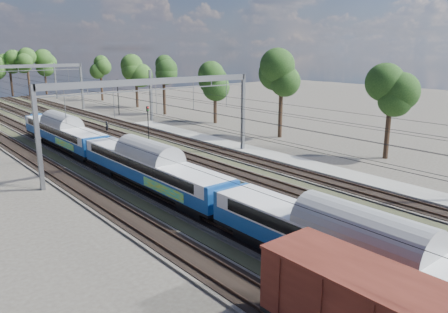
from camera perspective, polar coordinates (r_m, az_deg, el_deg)
track_bed at (r=58.15m, az=-16.19°, el=1.75°), size 21.00×130.00×0.34m
platform at (r=45.35m, az=11.37°, el=-1.25°), size 3.00×70.00×0.30m
catenary at (r=64.46m, az=-19.06°, el=8.35°), size 25.65×130.00×9.00m
tree_belt at (r=102.84m, az=-23.52°, el=10.53°), size 40.03×100.15×11.39m
emu_train at (r=36.83m, az=-9.42°, el=-0.88°), size 2.92×61.75×4.27m
worker at (r=65.76m, az=-15.05°, el=3.81°), size 0.53×0.67×1.62m
signal_near at (r=53.92m, az=-9.89°, el=4.53°), size 0.36×0.34×5.06m
signal_far at (r=82.10m, az=-13.69°, el=8.11°), size 0.43×0.39×6.42m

